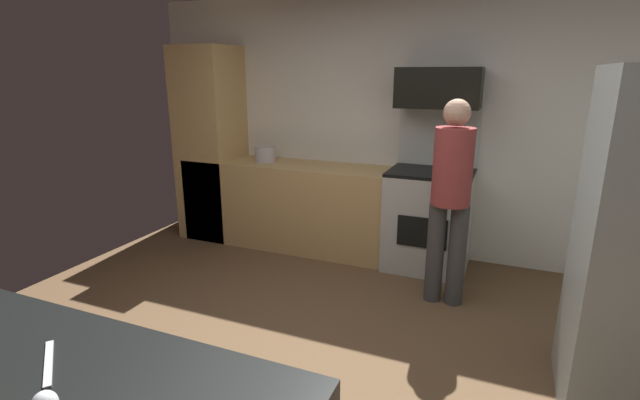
{
  "coord_description": "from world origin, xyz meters",
  "views": [
    {
      "loc": [
        1.19,
        -2.25,
        1.82
      ],
      "look_at": [
        0.12,
        0.3,
        1.05
      ],
      "focal_mm": 25.64,
      "sensor_mm": 36.0,
      "label": 1
    }
  ],
  "objects_px": {
    "microwave": "(439,88)",
    "stock_pot": "(265,154)",
    "person_cook": "(451,194)",
    "oven_range": "(429,215)"
  },
  "relations": [
    {
      "from": "microwave",
      "to": "person_cook",
      "type": "distance_m",
      "value": 1.12
    },
    {
      "from": "person_cook",
      "to": "stock_pot",
      "type": "height_order",
      "value": "person_cook"
    },
    {
      "from": "person_cook",
      "to": "stock_pot",
      "type": "xyz_separation_m",
      "value": [
        -2.02,
        0.69,
        0.07
      ]
    },
    {
      "from": "oven_range",
      "to": "stock_pot",
      "type": "xyz_separation_m",
      "value": [
        -1.76,
        0.01,
        0.47
      ]
    },
    {
      "from": "person_cook",
      "to": "stock_pot",
      "type": "relative_size",
      "value": 7.35
    },
    {
      "from": "oven_range",
      "to": "stock_pot",
      "type": "bearing_deg",
      "value": 179.81
    },
    {
      "from": "microwave",
      "to": "person_cook",
      "type": "bearing_deg",
      "value": -71.34
    },
    {
      "from": "stock_pot",
      "to": "microwave",
      "type": "bearing_deg",
      "value": 2.6
    },
    {
      "from": "microwave",
      "to": "stock_pot",
      "type": "xyz_separation_m",
      "value": [
        -1.76,
        -0.08,
        -0.71
      ]
    },
    {
      "from": "stock_pot",
      "to": "oven_range",
      "type": "bearing_deg",
      "value": -0.19
    }
  ]
}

